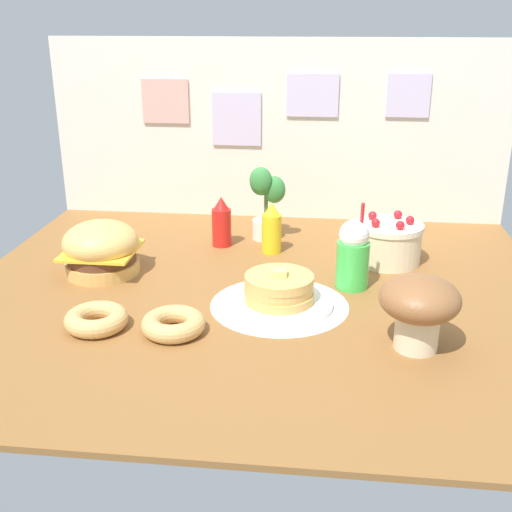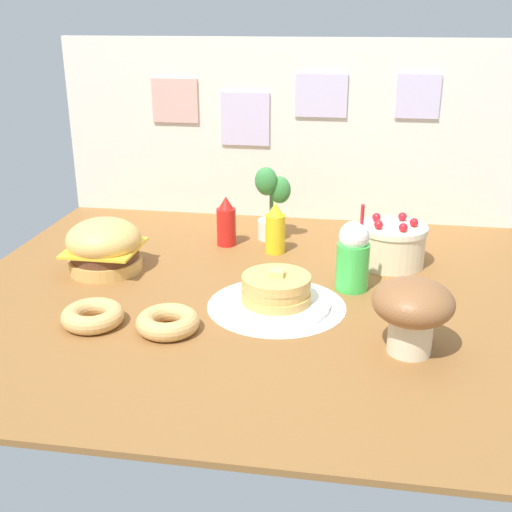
{
  "view_description": "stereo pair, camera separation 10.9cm",
  "coord_description": "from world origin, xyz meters",
  "views": [
    {
      "loc": [
        0.25,
        -2.13,
        0.97
      ],
      "look_at": [
        -0.01,
        0.1,
        0.11
      ],
      "focal_mm": 44.39,
      "sensor_mm": 36.0,
      "label": 1
    },
    {
      "loc": [
        0.35,
        -2.12,
        0.97
      ],
      "look_at": [
        -0.01,
        0.1,
        0.11
      ],
      "focal_mm": 44.39,
      "sensor_mm": 36.0,
      "label": 2
    }
  ],
  "objects": [
    {
      "name": "mushroom_stool",
      "position": [
        0.54,
        -0.36,
        0.15
      ],
      "size": [
        0.25,
        0.25,
        0.23
      ],
      "color": "beige",
      "rests_on": "ground_plane"
    },
    {
      "name": "back_wall",
      "position": [
        -0.0,
        0.95,
        0.44
      ],
      "size": [
        2.21,
        0.04,
        0.87
      ],
      "color": "silver",
      "rests_on": "ground_plane"
    },
    {
      "name": "potted_plant",
      "position": [
        -0.02,
        0.6,
        0.18
      ],
      "size": [
        0.16,
        0.13,
        0.34
      ],
      "color": "white",
      "rests_on": "ground_plane"
    },
    {
      "name": "cream_soda_cup",
      "position": [
        0.36,
        0.09,
        0.13
      ],
      "size": [
        0.12,
        0.12,
        0.34
      ],
      "color": "green",
      "rests_on": "ground_plane"
    },
    {
      "name": "burger",
      "position": [
        -0.62,
        0.12,
        0.1
      ],
      "size": [
        0.3,
        0.3,
        0.21
      ],
      "color": "#DBA859",
      "rests_on": "ground_plane"
    },
    {
      "name": "donut_pink_glaze",
      "position": [
        -0.48,
        -0.34,
        0.03
      ],
      "size": [
        0.21,
        0.21,
        0.06
      ],
      "color": "tan",
      "rests_on": "ground_plane"
    },
    {
      "name": "pancake_stack",
      "position": [
        0.1,
        -0.1,
        0.05
      ],
      "size": [
        0.38,
        0.38,
        0.13
      ],
      "color": "white",
      "rests_on": "doily_mat"
    },
    {
      "name": "mustard_bottle",
      "position": [
        0.02,
        0.43,
        0.1
      ],
      "size": [
        0.08,
        0.08,
        0.22
      ],
      "color": "yellow",
      "rests_on": "ground_plane"
    },
    {
      "name": "doily_mat",
      "position": [
        0.1,
        -0.1,
        0.0
      ],
      "size": [
        0.49,
        0.49,
        0.0
      ],
      "primitive_type": "cylinder",
      "color": "white",
      "rests_on": "ground_plane"
    },
    {
      "name": "ketchup_bottle",
      "position": [
        -0.2,
        0.49,
        0.1
      ],
      "size": [
        0.08,
        0.08,
        0.22
      ],
      "color": "red",
      "rests_on": "ground_plane"
    },
    {
      "name": "ground_plane",
      "position": [
        0.0,
        0.0,
        -0.01
      ],
      "size": [
        2.21,
        1.91,
        0.02
      ],
      "primitive_type": "cube",
      "color": "brown"
    },
    {
      "name": "layer_cake",
      "position": [
        0.51,
        0.37,
        0.09
      ],
      "size": [
        0.28,
        0.28,
        0.2
      ],
      "color": "beige",
      "rests_on": "ground_plane"
    },
    {
      "name": "donut_chocolate",
      "position": [
        -0.23,
        -0.35,
        0.03
      ],
      "size": [
        0.21,
        0.21,
        0.06
      ],
      "color": "tan",
      "rests_on": "ground_plane"
    }
  ]
}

